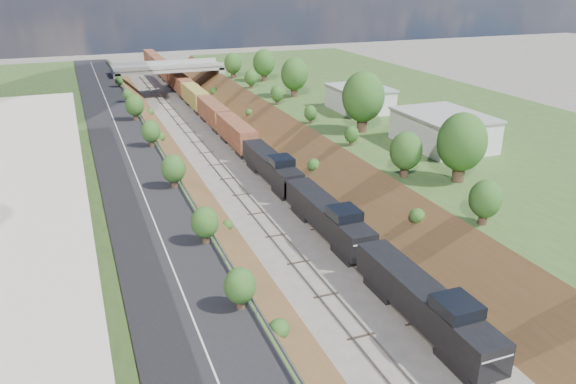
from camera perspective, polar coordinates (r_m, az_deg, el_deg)
name	(u,v)px	position (r m, az deg, el deg)	size (l,w,h in m)	color
platform_right	(461,141)	(89.03, 17.16, 4.99)	(44.00, 180.00, 5.00)	#325222
embankment_left	(171,195)	(72.40, -11.84, -0.29)	(7.07, 180.00, 7.07)	brown
embankment_right	(328,174)	(78.50, 4.14, 1.84)	(7.07, 180.00, 7.07)	brown
rail_left_track	(235,186)	(73.99, -5.45, 0.63)	(1.58, 180.00, 0.18)	gray
rail_right_track	(272,181)	(75.45, -1.65, 1.14)	(1.58, 180.00, 0.18)	gray
road	(130,161)	(70.24, -15.76, 3.05)	(8.00, 180.00, 0.10)	black
guardrail	(164,154)	(70.34, -12.47, 3.81)	(0.10, 171.00, 0.70)	#99999E
overpass	(169,74)	(132.18, -12.03, 11.66)	(24.50, 8.30, 7.40)	gray
white_building_near	(443,131)	(76.13, 15.48, 6.01)	(9.00, 12.00, 4.00)	silver
white_building_far	(360,99)	(93.96, 7.31, 9.31)	(8.00, 10.00, 3.60)	silver
tree_right_large	(462,143)	(62.51, 17.25, 4.82)	(5.25, 5.25, 7.61)	#473323
tree_left_crest	(269,318)	(34.15, -1.99, -12.71)	(2.45, 2.45, 3.55)	#473323
freight_train	(204,105)	(110.65, -8.50, 8.77)	(2.81, 158.73, 4.55)	black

